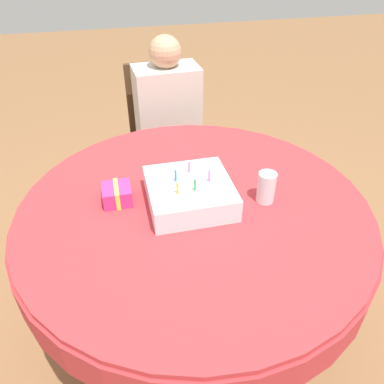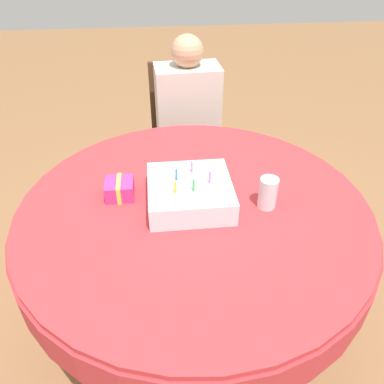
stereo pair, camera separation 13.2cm
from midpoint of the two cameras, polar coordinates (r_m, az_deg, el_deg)
name	(u,v)px [view 1 (the left image)]	position (r m, az deg, el deg)	size (l,w,h in m)	color
ground_plane	(194,325)	(1.91, -1.87, -19.65)	(12.00, 12.00, 0.00)	#8C603D
dining_table	(194,222)	(1.41, -2.39, -4.64)	(1.29, 1.29, 0.74)	#BC3338
chair	(166,135)	(2.32, -5.64, 8.57)	(0.47, 0.47, 0.91)	#4C331E
person	(169,117)	(2.16, -5.35, 11.21)	(0.36, 0.33, 1.10)	tan
birthday_cake	(190,193)	(1.33, -3.21, -0.23)	(0.29, 0.29, 0.13)	white
drinking_glass	(266,187)	(1.35, 8.53, 0.61)	(0.07, 0.07, 0.12)	silver
gift_box	(117,194)	(1.39, -14.05, -0.44)	(0.10, 0.11, 0.07)	#D13384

